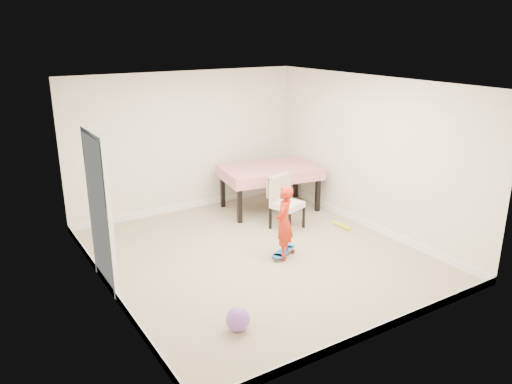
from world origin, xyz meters
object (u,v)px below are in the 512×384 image
child (284,224)px  dining_table (270,188)px  skateboard (284,253)px  dining_chair (287,203)px  balloon (238,319)px

child → dining_table: bearing=-160.0°
dining_table → skateboard: bearing=-108.4°
dining_chair → child: 1.21m
child → balloon: 2.04m
dining_chair → skateboard: dining_chair is taller
balloon → skateboard: bearing=40.3°
dining_chair → dining_table: bearing=55.6°
dining_table → skateboard: (-0.98, -1.87, -0.38)m
dining_table → child: (-1.03, -1.94, 0.13)m
balloon → dining_table: bearing=51.4°
child → dining_chair: bearing=-170.0°
skateboard → child: size_ratio=0.52×
dining_table → child: child is taller
dining_table → skateboard: size_ratio=3.10×
dining_chair → child: size_ratio=0.85×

